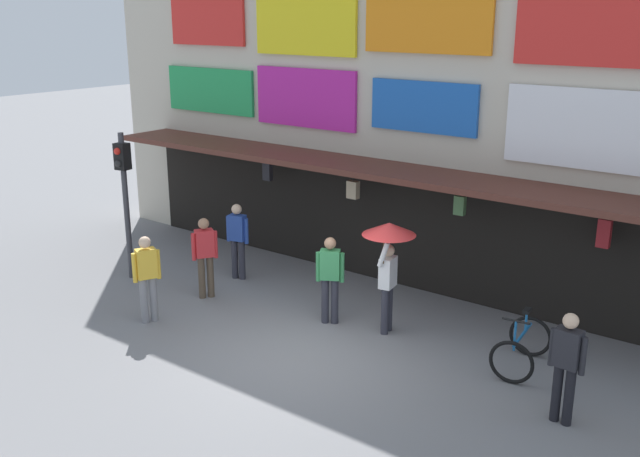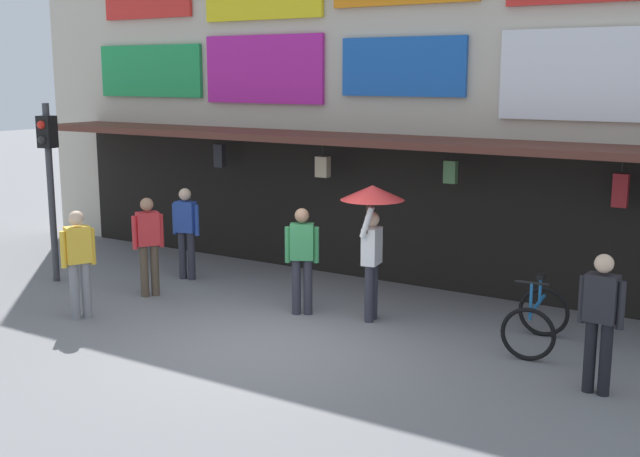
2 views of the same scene
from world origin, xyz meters
The scene contains 10 objects.
ground_plane centered at (0.00, 0.00, 0.00)m, with size 80.00×80.00×0.00m, color slate.
shopfront centered at (0.00, 4.57, 3.96)m, with size 18.00×2.60×8.00m.
traffic_light_near centered at (-5.33, 0.76, 2.14)m, with size 0.31×0.34×3.20m.
bicycle_parked centered at (3.15, 1.87, 0.39)m, with size 0.85×1.23×1.05m.
pedestrian_in_black centered at (-3.16, -0.55, 0.95)m, with size 0.35×0.49×1.68m.
pedestrian_in_white centered at (-3.18, 0.95, 0.95)m, with size 0.38×0.46×1.68m.
pedestrian_in_blue centered at (4.25, 0.69, 0.95)m, with size 0.53×0.24×1.68m.
pedestrian_in_purple centered at (-0.42, 1.46, 0.95)m, with size 0.47×0.37×1.68m.
pedestrian_in_green centered at (-3.41, 2.15, 0.95)m, with size 0.52×0.30×1.68m.
pedestrian_with_umbrella centered at (0.64, 1.76, 1.64)m, with size 0.96×0.96×2.08m.
Camera 1 is at (7.04, -8.66, 5.66)m, focal length 40.79 mm.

